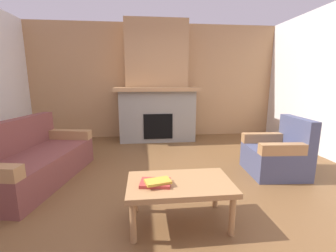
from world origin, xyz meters
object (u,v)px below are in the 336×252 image
at_px(couch, 32,162).
at_px(armchair, 278,155).
at_px(fireplace, 157,90).
at_px(coffee_table, 180,187).

relative_size(couch, armchair, 2.27).
bearing_deg(fireplace, armchair, -53.60).
relative_size(fireplace, coffee_table, 2.70).
bearing_deg(fireplace, coffee_table, -89.65).
xyz_separation_m(fireplace, couch, (-1.85, -2.17, -0.88)).
height_order(armchair, coffee_table, armchair).
relative_size(couch, coffee_table, 1.93).
relative_size(fireplace, armchair, 3.18).
bearing_deg(coffee_table, couch, 148.50).
xyz_separation_m(fireplace, coffee_table, (0.02, -3.32, -0.79)).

